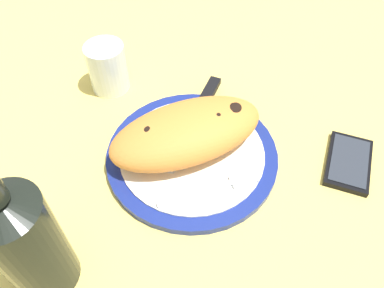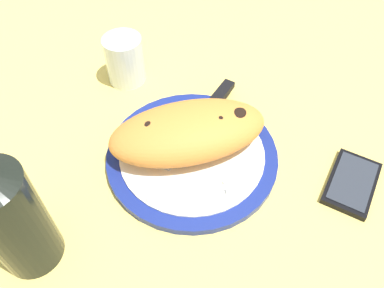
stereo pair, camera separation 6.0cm
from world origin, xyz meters
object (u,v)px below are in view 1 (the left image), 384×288
object	(u,v)px
fork	(217,187)
knife	(201,108)
wine_bottle	(25,241)
plate	(192,155)
calzone	(189,131)
smartphone	(349,162)
water_glass	(108,70)

from	to	relation	value
fork	knife	bearing A→B (deg)	65.17
knife	wine_bottle	distance (cm)	35.82
plate	calzone	bearing A→B (deg)	75.10
smartphone	fork	bearing A→B (deg)	161.94
smartphone	plate	bearing A→B (deg)	144.56
calzone	knife	bearing A→B (deg)	43.13
plate	water_glass	size ratio (longest dim) A/B	3.02
wine_bottle	knife	bearing A→B (deg)	22.29
knife	smartphone	size ratio (longest dim) A/B	1.50
smartphone	water_glass	bearing A→B (deg)	122.81
fork	wine_bottle	bearing A→B (deg)	176.43
calzone	smartphone	world-z (taller)	calzone
plate	fork	distance (cm)	7.80
smartphone	water_glass	size ratio (longest dim) A/B	1.41
knife	wine_bottle	bearing A→B (deg)	-157.71
plate	wine_bottle	bearing A→B (deg)	-166.72
water_glass	wine_bottle	size ratio (longest dim) A/B	0.37
fork	smartphone	distance (cm)	21.99
fork	smartphone	size ratio (longest dim) A/B	1.21
fork	plate	bearing A→B (deg)	86.47
plate	wine_bottle	world-z (taller)	wine_bottle
smartphone	wine_bottle	xyz separation A→B (cm)	(-46.35, 8.39, 9.34)
fork	knife	world-z (taller)	knife
plate	fork	xyz separation A→B (cm)	(-0.48, -7.71, 1.04)
fork	wine_bottle	world-z (taller)	wine_bottle
wine_bottle	plate	bearing A→B (deg)	13.28
calzone	wine_bottle	xyz separation A→B (cm)	(-26.36, -7.65, 4.98)
wine_bottle	fork	bearing A→B (deg)	-3.57
knife	plate	bearing A→B (deg)	-131.87
calzone	fork	world-z (taller)	calzone
plate	wine_bottle	distance (cm)	28.19
fork	knife	size ratio (longest dim) A/B	0.80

